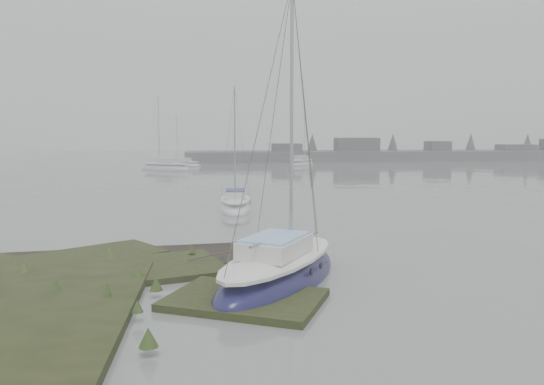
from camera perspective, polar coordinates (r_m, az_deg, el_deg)
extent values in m
plane|color=slate|center=(42.76, -6.02, 1.05)|extent=(160.00, 160.00, 0.00)
cube|color=#4C4F51|center=(79.11, 13.07, 3.82)|extent=(60.00, 8.00, 1.60)
cube|color=#424247|center=(74.32, 1.59, 4.44)|extent=(4.00, 3.00, 2.20)
cube|color=#424247|center=(76.32, 9.07, 4.71)|extent=(6.00, 3.00, 3.00)
cube|color=#424247|center=(80.34, 17.38, 4.41)|extent=(3.00, 3.00, 2.50)
cube|color=#424247|center=(85.87, 24.74, 4.05)|extent=(5.00, 3.00, 2.00)
cone|color=#384238|center=(76.91, 4.35, 5.09)|extent=(2.00, 2.00, 3.50)
cone|color=#384238|center=(80.00, 12.86, 5.00)|extent=(2.00, 2.00, 3.50)
cone|color=#384238|center=(84.69, 20.58, 4.82)|extent=(2.00, 2.00, 3.50)
cone|color=#384238|center=(89.11, 25.77, 4.65)|extent=(2.00, 2.00, 3.50)
ellipsoid|color=#15143E|center=(14.21, 0.79, -9.39)|extent=(4.90, 6.25, 1.48)
ellipsoid|color=silver|center=(14.06, 0.80, -7.07)|extent=(4.14, 5.37, 0.42)
cube|color=silver|center=(13.75, 0.35, -5.81)|extent=(2.21, 2.47, 0.44)
cube|color=#8BB7E3|center=(13.70, 0.35, -4.82)|extent=(2.04, 2.27, 0.07)
cylinder|color=#939399|center=(14.40, 2.12, 8.46)|extent=(0.10, 0.10, 6.97)
cylinder|color=#939399|center=(13.55, 0.04, -4.95)|extent=(1.34, 2.12, 0.08)
ellipsoid|color=silver|center=(27.60, -3.96, -1.70)|extent=(1.79, 4.95, 1.19)
ellipsoid|color=silver|center=(27.54, -3.97, -0.72)|extent=(1.45, 4.31, 0.34)
cube|color=silver|center=(27.29, -3.97, -0.16)|extent=(1.11, 1.72, 0.35)
cube|color=#181A4E|center=(27.27, -3.97, 0.24)|extent=(1.04, 1.57, 0.06)
cylinder|color=#939399|center=(27.96, -4.02, 5.63)|extent=(0.08, 0.08, 5.59)
cylinder|color=#939399|center=(27.13, -3.97, 0.21)|extent=(0.14, 1.96, 0.06)
ellipsoid|color=#B0B4BA|center=(57.77, -11.37, 2.46)|extent=(6.22, 4.94, 1.48)
ellipsoid|color=silver|center=(57.73, -11.38, 3.04)|extent=(5.35, 4.18, 0.42)
cube|color=silver|center=(57.55, -11.18, 3.40)|extent=(2.46, 2.22, 0.44)
cube|color=silver|center=(57.54, -11.18, 3.65)|extent=(2.27, 2.05, 0.07)
cylinder|color=#939399|center=(58.12, -12.08, 6.78)|extent=(0.10, 0.10, 6.96)
cylinder|color=#939399|center=(57.44, -11.05, 3.64)|extent=(2.10, 1.36, 0.08)
ellipsoid|color=#A6ABAF|center=(65.63, 3.26, 3.03)|extent=(4.53, 5.56, 1.33)
ellipsoid|color=silver|center=(65.60, 3.26, 3.49)|extent=(3.84, 4.77, 0.38)
cube|color=silver|center=(65.37, 3.18, 3.77)|extent=(2.02, 2.21, 0.39)
cube|color=silver|center=(65.36, 3.18, 3.96)|extent=(1.87, 2.04, 0.06)
cylinder|color=#939399|center=(66.16, 3.53, 6.46)|extent=(0.09, 0.09, 6.26)
cylinder|color=#939399|center=(65.22, 3.12, 3.96)|extent=(1.27, 1.86, 0.07)
ellipsoid|color=silver|center=(64.10, -9.63, 2.85)|extent=(4.92, 3.08, 1.14)
ellipsoid|color=white|center=(64.07, -9.64, 3.26)|extent=(4.25, 2.58, 0.32)
cube|color=white|center=(63.98, -9.48, 3.51)|extent=(1.85, 1.50, 0.33)
cube|color=#ABB2B8|center=(63.97, -9.48, 3.68)|extent=(1.71, 1.39, 0.05)
cylinder|color=#939399|center=(64.23, -10.18, 5.85)|extent=(0.07, 0.07, 5.35)
cylinder|color=#939399|center=(63.92, -9.37, 3.68)|extent=(1.77, 0.71, 0.06)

